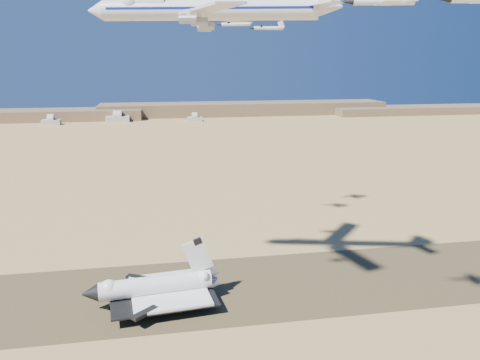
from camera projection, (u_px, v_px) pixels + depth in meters
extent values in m
plane|color=#A37948|center=(190.00, 291.00, 161.92)|extent=(1200.00, 1200.00, 0.00)
cube|color=#4C3F26|center=(190.00, 291.00, 161.91)|extent=(600.00, 50.00, 0.06)
cube|color=brown|center=(245.00, 109.00, 695.27)|extent=(420.00, 60.00, 18.00)
cube|color=brown|center=(428.00, 110.00, 714.62)|extent=(300.00, 60.00, 11.00)
cube|color=beige|center=(51.00, 122.00, 586.13)|extent=(22.00, 14.00, 6.50)
cube|color=beige|center=(118.00, 119.00, 613.78)|extent=(30.00, 15.00, 7.50)
cube|color=beige|center=(195.00, 119.00, 621.31)|extent=(19.00, 12.50, 5.50)
cylinder|color=silver|center=(155.00, 285.00, 152.08)|extent=(35.94, 10.01, 6.21)
cone|color=black|center=(90.00, 294.00, 146.61)|extent=(5.60, 6.40, 5.90)
sphere|color=silver|center=(109.00, 289.00, 147.96)|extent=(5.76, 5.76, 5.76)
cube|color=silver|center=(169.00, 291.00, 153.90)|extent=(27.13, 29.09, 1.00)
cube|color=black|center=(162.00, 293.00, 153.43)|extent=(35.94, 30.05, 0.55)
cube|color=silver|center=(198.00, 256.00, 153.84)|extent=(10.30, 1.88, 12.77)
cylinder|color=gray|center=(110.00, 305.00, 149.38)|extent=(0.40, 0.40, 3.55)
cylinder|color=black|center=(110.00, 308.00, 149.66)|extent=(1.27, 0.63, 1.22)
cylinder|color=gray|center=(178.00, 304.00, 149.92)|extent=(0.40, 0.40, 3.55)
cylinder|color=black|center=(179.00, 307.00, 150.21)|extent=(1.27, 0.63, 1.22)
cylinder|color=gray|center=(173.00, 288.00, 160.24)|extent=(0.40, 0.40, 3.55)
cylinder|color=black|center=(174.00, 292.00, 160.52)|extent=(1.27, 0.63, 1.22)
cylinder|color=silver|center=(210.00, 10.00, 133.73)|extent=(61.39, 19.66, 5.81)
cone|color=silver|center=(96.00, 11.00, 135.48)|extent=(5.73, 6.68, 5.81)
sphere|color=silver|center=(131.00, 3.00, 134.42)|extent=(5.99, 5.99, 5.99)
cube|color=silver|center=(210.00, 8.00, 119.86)|extent=(14.88, 28.40, 0.63)
cube|color=silver|center=(221.00, 18.00, 147.95)|extent=(24.05, 25.87, 0.63)
cube|color=silver|center=(327.00, 3.00, 126.08)|extent=(7.67, 11.00, 0.45)
cube|color=silver|center=(322.00, 8.00, 137.49)|extent=(10.46, 10.69, 0.45)
cylinder|color=gray|center=(200.00, 22.00, 126.87)|extent=(4.95, 3.33, 2.36)
cylinder|color=gray|center=(188.00, 19.00, 119.07)|extent=(4.95, 3.33, 2.36)
cylinder|color=gray|center=(207.00, 26.00, 142.67)|extent=(4.95, 3.33, 2.36)
cylinder|color=gray|center=(205.00, 28.00, 150.66)|extent=(4.95, 3.33, 2.36)
imported|color=#C46C0B|center=(180.00, 311.00, 147.57)|extent=(0.52, 0.71, 1.80)
imported|color=#C46C0B|center=(181.00, 312.00, 146.98)|extent=(0.81, 0.87, 1.56)
imported|color=#C46C0B|center=(178.00, 312.00, 146.91)|extent=(1.11, 1.18, 1.84)
cylinder|color=silver|center=(384.00, 2.00, 100.85)|extent=(13.06, 4.14, 1.52)
cone|color=black|center=(347.00, 2.00, 101.08)|extent=(3.05, 1.96, 1.41)
cube|color=silver|center=(389.00, 3.00, 100.87)|extent=(5.49, 9.27, 0.27)
cube|color=silver|center=(409.00, 1.00, 100.69)|extent=(3.44, 5.80, 0.22)
cylinder|color=silver|center=(236.00, 24.00, 187.60)|extent=(11.50, 4.29, 1.35)
cone|color=black|center=(219.00, 24.00, 188.19)|extent=(2.74, 1.86, 1.25)
sphere|color=black|center=(229.00, 23.00, 187.73)|extent=(1.35, 1.35, 1.35)
cube|color=silver|center=(238.00, 25.00, 187.57)|extent=(5.24, 8.31, 0.24)
cube|color=silver|center=(248.00, 24.00, 187.20)|extent=(3.29, 5.19, 0.19)
cube|color=silver|center=(248.00, 21.00, 186.85)|extent=(2.87, 0.99, 3.26)
cylinder|color=silver|center=(268.00, 28.00, 204.66)|extent=(12.92, 2.69, 1.50)
cone|color=black|center=(251.00, 28.00, 204.06)|extent=(2.90, 1.64, 1.39)
sphere|color=black|center=(261.00, 27.00, 204.28)|extent=(1.50, 1.50, 1.50)
cube|color=silver|center=(271.00, 29.00, 204.80)|extent=(4.53, 8.87, 0.27)
cube|color=silver|center=(281.00, 28.00, 205.08)|extent=(2.84, 5.54, 0.21)
cube|color=silver|center=(281.00, 25.00, 204.73)|extent=(3.25, 0.57, 3.62)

